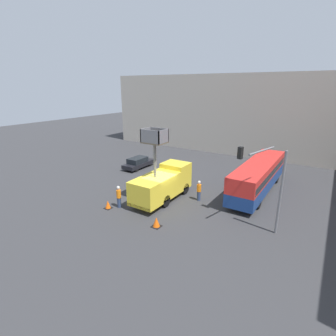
{
  "coord_description": "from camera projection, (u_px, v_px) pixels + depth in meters",
  "views": [
    {
      "loc": [
        11.87,
        -17.4,
        9.86
      ],
      "look_at": [
        -0.39,
        1.61,
        2.75
      ],
      "focal_mm": 28.0,
      "sensor_mm": 36.0,
      "label": 1
    }
  ],
  "objects": [
    {
      "name": "road_worker_directing",
      "position": [
        199.0,
        191.0,
        23.35
      ],
      "size": [
        0.38,
        0.38,
        1.86
      ],
      "rotation": [
        0.0,
        0.0,
        5.89
      ],
      "color": "navy",
      "rests_on": "ground_plane"
    },
    {
      "name": "traffic_cone_mid_road",
      "position": [
        108.0,
        205.0,
        21.98
      ],
      "size": [
        0.6,
        0.6,
        0.68
      ],
      "color": "black",
      "rests_on": "ground_plane"
    },
    {
      "name": "traffic_cone_near_truck",
      "position": [
        156.0,
        222.0,
        19.08
      ],
      "size": [
        0.67,
        0.67,
        0.76
      ],
      "color": "black",
      "rests_on": "ground_plane"
    },
    {
      "name": "traffic_light_pole",
      "position": [
        265.0,
        175.0,
        18.01
      ],
      "size": [
        3.48,
        3.23,
        5.93
      ],
      "color": "slate",
      "rests_on": "ground_plane"
    },
    {
      "name": "building_backdrop_far",
      "position": [
        249.0,
        113.0,
        40.91
      ],
      "size": [
        44.0,
        10.0,
        11.56
      ],
      "color": "#BCB2A3",
      "rests_on": "ground_plane"
    },
    {
      "name": "road_worker_near_truck",
      "position": [
        119.0,
        197.0,
        21.96
      ],
      "size": [
        0.38,
        0.38,
        1.93
      ],
      "rotation": [
        0.0,
        0.0,
        2.86
      ],
      "color": "navy",
      "rests_on": "ground_plane"
    },
    {
      "name": "ground_plane",
      "position": [
        162.0,
        203.0,
        23.04
      ],
      "size": [
        120.0,
        120.0,
        0.0
      ],
      "primitive_type": "plane",
      "color": "#333335"
    },
    {
      "name": "city_bus",
      "position": [
        258.0,
        175.0,
        25.02
      ],
      "size": [
        2.44,
        11.78,
        2.97
      ],
      "rotation": [
        0.0,
        0.0,
        1.42
      ],
      "color": "navy",
      "rests_on": "ground_plane"
    },
    {
      "name": "utility_truck",
      "position": [
        163.0,
        183.0,
        23.35
      ],
      "size": [
        2.4,
        6.72,
        6.57
      ],
      "color": "yellow",
      "rests_on": "ground_plane"
    },
    {
      "name": "parked_car_curbside",
      "position": [
        138.0,
        163.0,
        32.7
      ],
      "size": [
        1.72,
        4.53,
        1.37
      ],
      "color": "black",
      "rests_on": "ground_plane"
    }
  ]
}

